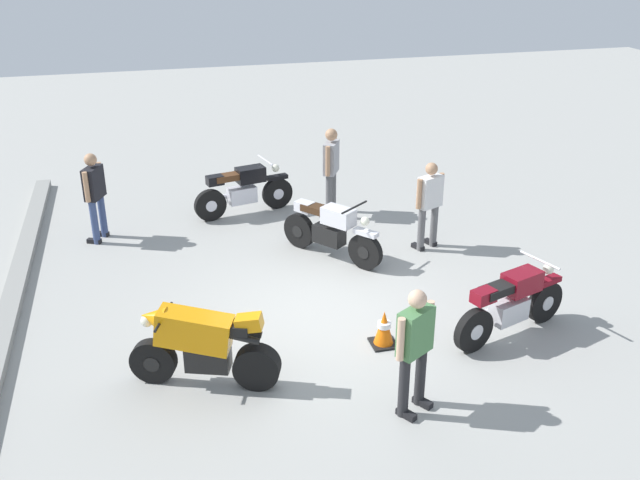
{
  "coord_description": "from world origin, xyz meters",
  "views": [
    {
      "loc": [
        -9.12,
        2.41,
        5.5
      ],
      "look_at": [
        1.02,
        -0.23,
        0.75
      ],
      "focal_mm": 40.04,
      "sensor_mm": 36.0,
      "label": 1
    }
  ],
  "objects_px": {
    "person_in_green_shirt": "(415,344)",
    "person_in_gray_shirt": "(331,166)",
    "motorcycle_black_cruiser": "(244,190)",
    "motorcycle_maroon_cruiser": "(511,303)",
    "person_in_black_shirt": "(95,192)",
    "traffic_cone": "(384,328)",
    "motorcycle_orange_sportbike": "(202,344)",
    "motorcycle_silver_cruiser": "(331,230)",
    "person_in_white_shirt": "(429,201)"
  },
  "relations": [
    {
      "from": "person_in_white_shirt",
      "to": "traffic_cone",
      "type": "relative_size",
      "value": 3.06
    },
    {
      "from": "motorcycle_maroon_cruiser",
      "to": "person_in_white_shirt",
      "type": "distance_m",
      "value": 3.11
    },
    {
      "from": "person_in_green_shirt",
      "to": "person_in_black_shirt",
      "type": "height_order",
      "value": "person_in_black_shirt"
    },
    {
      "from": "motorcycle_maroon_cruiser",
      "to": "person_in_green_shirt",
      "type": "distance_m",
      "value": 2.37
    },
    {
      "from": "motorcycle_silver_cruiser",
      "to": "person_in_black_shirt",
      "type": "relative_size",
      "value": 1.03
    },
    {
      "from": "motorcycle_maroon_cruiser",
      "to": "motorcycle_silver_cruiser",
      "type": "xyz_separation_m",
      "value": [
        3.15,
        1.78,
        0.0
      ]
    },
    {
      "from": "motorcycle_black_cruiser",
      "to": "motorcycle_orange_sportbike",
      "type": "xyz_separation_m",
      "value": [
        -5.61,
        1.41,
        0.07
      ]
    },
    {
      "from": "motorcycle_maroon_cruiser",
      "to": "person_in_gray_shirt",
      "type": "distance_m",
      "value": 5.26
    },
    {
      "from": "motorcycle_silver_cruiser",
      "to": "traffic_cone",
      "type": "xyz_separation_m",
      "value": [
        -2.93,
        0.04,
        -0.26
      ]
    },
    {
      "from": "motorcycle_silver_cruiser",
      "to": "motorcycle_orange_sportbike",
      "type": "bearing_deg",
      "value": -75.99
    },
    {
      "from": "motorcycle_orange_sportbike",
      "to": "person_in_black_shirt",
      "type": "distance_m",
      "value": 5.23
    },
    {
      "from": "person_in_black_shirt",
      "to": "traffic_cone",
      "type": "bearing_deg",
      "value": 153.89
    },
    {
      "from": "motorcycle_maroon_cruiser",
      "to": "motorcycle_black_cruiser",
      "type": "bearing_deg",
      "value": 99.02
    },
    {
      "from": "person_in_black_shirt",
      "to": "person_in_white_shirt",
      "type": "bearing_deg",
      "value": -173.8
    },
    {
      "from": "person_in_black_shirt",
      "to": "traffic_cone",
      "type": "distance_m",
      "value": 6.18
    },
    {
      "from": "person_in_gray_shirt",
      "to": "person_in_white_shirt",
      "type": "xyz_separation_m",
      "value": [
        -2.0,
        -1.26,
        -0.11
      ]
    },
    {
      "from": "motorcycle_maroon_cruiser",
      "to": "person_in_green_shirt",
      "type": "height_order",
      "value": "person_in_green_shirt"
    },
    {
      "from": "motorcycle_orange_sportbike",
      "to": "traffic_cone",
      "type": "xyz_separation_m",
      "value": [
        0.3,
        -2.54,
        -0.33
      ]
    },
    {
      "from": "motorcycle_black_cruiser",
      "to": "motorcycle_maroon_cruiser",
      "type": "height_order",
      "value": "same"
    },
    {
      "from": "motorcycle_maroon_cruiser",
      "to": "person_in_white_shirt",
      "type": "bearing_deg",
      "value": 70.81
    },
    {
      "from": "motorcycle_silver_cruiser",
      "to": "person_in_black_shirt",
      "type": "height_order",
      "value": "person_in_black_shirt"
    },
    {
      "from": "motorcycle_orange_sportbike",
      "to": "person_in_green_shirt",
      "type": "distance_m",
      "value": 2.67
    },
    {
      "from": "person_in_white_shirt",
      "to": "traffic_cone",
      "type": "distance_m",
      "value": 3.46
    },
    {
      "from": "motorcycle_silver_cruiser",
      "to": "person_in_gray_shirt",
      "type": "distance_m",
      "value": 2.07
    },
    {
      "from": "motorcycle_silver_cruiser",
      "to": "person_in_green_shirt",
      "type": "xyz_separation_m",
      "value": [
        -4.39,
        0.19,
        0.41
      ]
    },
    {
      "from": "motorcycle_black_cruiser",
      "to": "person_in_gray_shirt",
      "type": "xyz_separation_m",
      "value": [
        -0.45,
        -1.69,
        0.51
      ]
    },
    {
      "from": "motorcycle_orange_sportbike",
      "to": "motorcycle_silver_cruiser",
      "type": "relative_size",
      "value": 1.09
    },
    {
      "from": "person_in_black_shirt",
      "to": "person_in_white_shirt",
      "type": "distance_m",
      "value": 6.05
    },
    {
      "from": "person_in_white_shirt",
      "to": "person_in_black_shirt",
      "type": "bearing_deg",
      "value": 49.34
    },
    {
      "from": "person_in_black_shirt",
      "to": "motorcycle_silver_cruiser",
      "type": "bearing_deg",
      "value": 179.74
    },
    {
      "from": "person_in_gray_shirt",
      "to": "traffic_cone",
      "type": "bearing_deg",
      "value": 111.68
    },
    {
      "from": "motorcycle_black_cruiser",
      "to": "traffic_cone",
      "type": "distance_m",
      "value": 5.44
    },
    {
      "from": "person_in_green_shirt",
      "to": "person_in_gray_shirt",
      "type": "bearing_deg",
      "value": 142.44
    },
    {
      "from": "person_in_green_shirt",
      "to": "motorcycle_orange_sportbike",
      "type": "bearing_deg",
      "value": -146.97
    },
    {
      "from": "motorcycle_orange_sportbike",
      "to": "motorcycle_silver_cruiser",
      "type": "height_order",
      "value": "motorcycle_orange_sportbike"
    },
    {
      "from": "person_in_green_shirt",
      "to": "person_in_white_shirt",
      "type": "xyz_separation_m",
      "value": [
        4.32,
        -1.98,
        -0.02
      ]
    },
    {
      "from": "person_in_gray_shirt",
      "to": "person_in_white_shirt",
      "type": "bearing_deg",
      "value": 150.52
    },
    {
      "from": "motorcycle_maroon_cruiser",
      "to": "traffic_cone",
      "type": "bearing_deg",
      "value": 154.08
    },
    {
      "from": "person_in_green_shirt",
      "to": "person_in_black_shirt",
      "type": "distance_m",
      "value": 7.25
    },
    {
      "from": "person_in_green_shirt",
      "to": "person_in_gray_shirt",
      "type": "xyz_separation_m",
      "value": [
        6.32,
        -0.72,
        0.1
      ]
    },
    {
      "from": "motorcycle_orange_sportbike",
      "to": "motorcycle_maroon_cruiser",
      "type": "relative_size",
      "value": 0.94
    },
    {
      "from": "motorcycle_orange_sportbike",
      "to": "person_in_green_shirt",
      "type": "relative_size",
      "value": 1.15
    },
    {
      "from": "traffic_cone",
      "to": "motorcycle_black_cruiser",
      "type": "bearing_deg",
      "value": 11.97
    },
    {
      "from": "motorcycle_orange_sportbike",
      "to": "person_in_green_shirt",
      "type": "xyz_separation_m",
      "value": [
        -1.16,
        -2.38,
        0.34
      ]
    },
    {
      "from": "motorcycle_maroon_cruiser",
      "to": "person_in_black_shirt",
      "type": "distance_m",
      "value": 7.59
    },
    {
      "from": "motorcycle_orange_sportbike",
      "to": "person_in_white_shirt",
      "type": "height_order",
      "value": "person_in_white_shirt"
    },
    {
      "from": "motorcycle_maroon_cruiser",
      "to": "motorcycle_silver_cruiser",
      "type": "relative_size",
      "value": 1.16
    },
    {
      "from": "person_in_black_shirt",
      "to": "person_in_gray_shirt",
      "type": "relative_size",
      "value": 0.94
    },
    {
      "from": "motorcycle_orange_sportbike",
      "to": "person_in_gray_shirt",
      "type": "height_order",
      "value": "person_in_gray_shirt"
    },
    {
      "from": "person_in_gray_shirt",
      "to": "person_in_black_shirt",
      "type": "bearing_deg",
      "value": 30.04
    }
  ]
}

